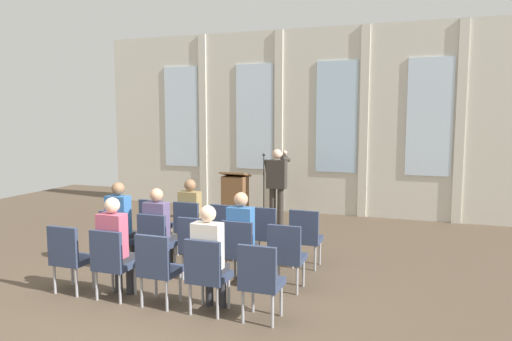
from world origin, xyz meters
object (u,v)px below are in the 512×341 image
(chair_r0_c3, at_px, (264,231))
(chair_r2_c2, at_px, (157,265))
(audience_r0_c1, at_px, (191,213))
(chair_r1_c0, at_px, (118,236))
(chair_r0_c1, at_px, (189,225))
(chair_r1_c1, at_px, (156,240))
(chair_r2_c3, at_px, (207,271))
(chair_r0_c2, at_px, (226,228))
(lectern, at_px, (235,198))
(chair_r1_c3, at_px, (240,248))
(chair_r0_c0, at_px, (155,222))
(chair_r2_c4, at_px, (260,278))
(audience_r1_c1, at_px, (158,226))
(mic_stand, at_px, (264,207))
(chair_r2_c1, at_px, (112,260))
(chair_r1_c2, at_px, (196,244))
(chair_r2_c0, at_px, (69,255))
(speaker, at_px, (277,181))
(audience_r1_c3, at_px, (242,233))
(audience_r1_c0, at_px, (120,221))
(chair_r1_c4, at_px, (286,253))
(audience_r2_c1, at_px, (115,242))
(audience_r2_c3, at_px, (209,253))
(chair_r0_c4, at_px, (305,235))

(chair_r0_c3, distance_m, chair_r2_c2, 2.25)
(audience_r0_c1, bearing_deg, chair_r1_c0, -120.56)
(chair_r0_c1, relative_size, chair_r1_c1, 1.00)
(chair_r2_c3, bearing_deg, chair_r0_c2, 107.62)
(lectern, distance_m, chair_r1_c3, 4.05)
(audience_r0_c1, bearing_deg, chair_r0_c0, -173.19)
(chair_r2_c2, height_order, chair_r2_c4, same)
(audience_r0_c1, bearing_deg, audience_r1_c1, -90.00)
(mic_stand, bearing_deg, chair_r1_c1, -94.75)
(mic_stand, bearing_deg, chair_r2_c1, -93.75)
(chair_r1_c2, distance_m, chair_r2_c0, 1.74)
(mic_stand, distance_m, chair_r0_c3, 3.14)
(chair_r1_c1, bearing_deg, chair_r2_c4, -27.69)
(chair_r0_c3, xyz_separation_m, chair_r2_c1, (-1.36, -2.15, 0.00))
(audience_r1_c1, bearing_deg, chair_r0_c1, 90.00)
(chair_r1_c0, distance_m, chair_r1_c1, 0.68)
(speaker, relative_size, audience_r1_c3, 1.26)
(chair_r1_c1, bearing_deg, chair_r0_c3, 38.21)
(audience_r1_c1, relative_size, chair_r2_c0, 1.40)
(audience_r1_c0, bearing_deg, chair_r0_c2, 36.11)
(audience_r1_c3, distance_m, chair_r2_c3, 1.17)
(speaker, distance_m, chair_r1_c3, 3.84)
(audience_r1_c0, bearing_deg, chair_r2_c2, -40.19)
(chair_r1_c4, relative_size, audience_r2_c1, 0.70)
(chair_r0_c3, bearing_deg, chair_r0_c0, 180.00)
(chair_r1_c3, height_order, chair_r2_c4, same)
(chair_r1_c1, distance_m, audience_r2_c3, 1.70)
(chair_r1_c2, relative_size, audience_r1_c3, 0.71)
(chair_r1_c0, distance_m, chair_r2_c3, 2.31)
(chair_r1_c3, bearing_deg, audience_r2_c3, -90.00)
(chair_r0_c0, bearing_deg, mic_stand, 71.04)
(chair_r0_c4, distance_m, chair_r2_c2, 2.55)
(audience_r0_c1, bearing_deg, audience_r2_c1, -90.00)
(chair_r0_c4, distance_m, chair_r2_c4, 2.15)
(chair_r2_c0, bearing_deg, chair_r0_c2, 57.58)
(mic_stand, xyz_separation_m, audience_r2_c3, (1.03, -5.03, 0.40))
(chair_r0_c3, height_order, chair_r2_c1, same)
(lectern, xyz_separation_m, audience_r2_c3, (1.60, -4.71, 0.19))
(audience_r2_c3, bearing_deg, chair_r2_c2, -173.25)
(chair_r1_c2, xyz_separation_m, chair_r2_c3, (0.68, -1.07, 0.00))
(chair_r0_c4, bearing_deg, chair_r2_c1, -133.62)
(chair_r1_c0, xyz_separation_m, chair_r2_c2, (1.36, -1.07, 0.00))
(audience_r0_c1, distance_m, chair_r1_c4, 2.36)
(chair_r0_c3, xyz_separation_m, chair_r1_c2, (-0.68, -1.07, 0.00))
(audience_r1_c3, xyz_separation_m, chair_r1_c4, (0.68, -0.08, -0.20))
(chair_r0_c0, distance_m, chair_r0_c4, 2.73)
(audience_r1_c0, bearing_deg, chair_r0_c3, 25.94)
(lectern, distance_m, audience_r0_c1, 2.58)
(chair_r2_c0, height_order, audience_r2_c3, audience_r2_c3)
(chair_r1_c2, distance_m, chair_r1_c4, 1.36)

